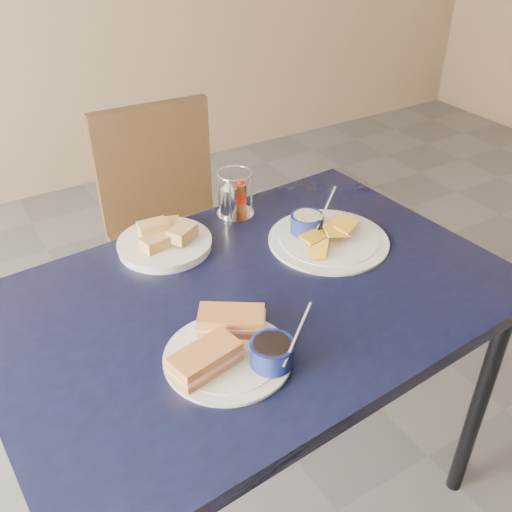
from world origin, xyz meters
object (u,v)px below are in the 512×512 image
dining_table (254,314)px  sandwich_plate (232,347)px  bread_basket (165,241)px  chair_far (167,216)px  condiment_caddy (234,197)px  plantain_plate (323,234)px

dining_table → sandwich_plate: (-0.15, -0.16, 0.09)m
bread_basket → chair_far: bearing=68.0°
condiment_caddy → sandwich_plate: bearing=-119.6°
sandwich_plate → bread_basket: 0.45m
sandwich_plate → plantain_plate: 0.50m
sandwich_plate → condiment_caddy: size_ratio=2.19×
dining_table → plantain_plate: size_ratio=3.91×
sandwich_plate → condiment_caddy: 0.59m
dining_table → sandwich_plate: 0.24m
dining_table → condiment_caddy: (0.14, 0.35, 0.12)m
condiment_caddy → bread_basket: bearing=-165.8°
sandwich_plate → plantain_plate: size_ratio=0.92×
condiment_caddy → chair_far: bearing=93.7°
dining_table → plantain_plate: plantain_plate is taller
plantain_plate → condiment_caddy: size_ratio=2.38×
dining_table → chair_far: chair_far is taller
dining_table → condiment_caddy: size_ratio=9.31×
chair_far → plantain_plate: 0.77m
chair_far → condiment_caddy: chair_far is taller
chair_far → bread_basket: bearing=-112.0°
plantain_plate → condiment_caddy: (-0.14, 0.24, 0.04)m
bread_basket → condiment_caddy: (0.24, 0.06, 0.03)m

